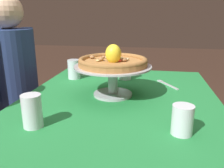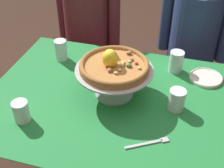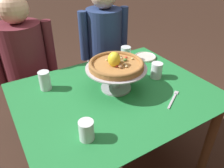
{
  "view_description": "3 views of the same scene",
  "coord_description": "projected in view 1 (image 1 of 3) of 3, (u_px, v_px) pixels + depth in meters",
  "views": [
    {
      "loc": [
        -1.07,
        -0.14,
        1.11
      ],
      "look_at": [
        -0.03,
        0.03,
        0.79
      ],
      "focal_mm": 37.55,
      "sensor_mm": 36.0,
      "label": 1
    },
    {
      "loc": [
        0.34,
        -1.1,
        1.69
      ],
      "look_at": [
        0.01,
        0.06,
        0.76
      ],
      "focal_mm": 48.2,
      "sensor_mm": 36.0,
      "label": 2
    },
    {
      "loc": [
        -0.61,
        -0.97,
        1.51
      ],
      "look_at": [
        -0.01,
        0.02,
        0.77
      ],
      "focal_mm": 35.55,
      "sensor_mm": 36.0,
      "label": 3
    }
  ],
  "objects": [
    {
      "name": "dining_table",
      "position": [
        120.0,
        116.0,
        1.18
      ],
      "size": [
        1.2,
        0.95,
        0.72
      ],
      "color": "brown",
      "rests_on": "ground"
    },
    {
      "name": "pizza_stand",
      "position": [
        113.0,
        75.0,
        1.15
      ],
      "size": [
        0.38,
        0.38,
        0.15
      ],
      "color": "#B7B7C1",
      "rests_on": "dining_table"
    },
    {
      "name": "pizza",
      "position": [
        113.0,
        61.0,
        1.13
      ],
      "size": [
        0.33,
        0.33,
        0.11
      ],
      "color": "#AD753D",
      "rests_on": "pizza_stand"
    },
    {
      "name": "water_glass_back_left",
      "position": [
        32.0,
        113.0,
        0.84
      ],
      "size": [
        0.07,
        0.07,
        0.12
      ],
      "color": "white",
      "rests_on": "dining_table"
    },
    {
      "name": "water_glass_front_left",
      "position": [
        182.0,
        122.0,
        0.79
      ],
      "size": [
        0.07,
        0.07,
        0.1
      ],
      "color": "white",
      "rests_on": "dining_table"
    },
    {
      "name": "water_glass_back_right",
      "position": [
        74.0,
        71.0,
        1.47
      ],
      "size": [
        0.08,
        0.08,
        0.12
      ],
      "color": "silver",
      "rests_on": "dining_table"
    },
    {
      "name": "water_glass_side_right",
      "position": [
        125.0,
        72.0,
        1.46
      ],
      "size": [
        0.08,
        0.08,
        0.11
      ],
      "color": "white",
      "rests_on": "dining_table"
    },
    {
      "name": "side_plate",
      "position": [
        87.0,
        71.0,
        1.64
      ],
      "size": [
        0.18,
        0.18,
        0.02
      ],
      "color": "silver",
      "rests_on": "dining_table"
    },
    {
      "name": "dinner_fork",
      "position": [
        166.0,
        84.0,
        1.36
      ],
      "size": [
        0.18,
        0.11,
        0.01
      ],
      "color": "#B7B7C1",
      "rests_on": "dining_table"
    },
    {
      "name": "diner_right",
      "position": [
        15.0,
        88.0,
        1.67
      ],
      "size": [
        0.48,
        0.37,
        1.24
      ],
      "color": "gray",
      "rests_on": "ground"
    }
  ]
}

